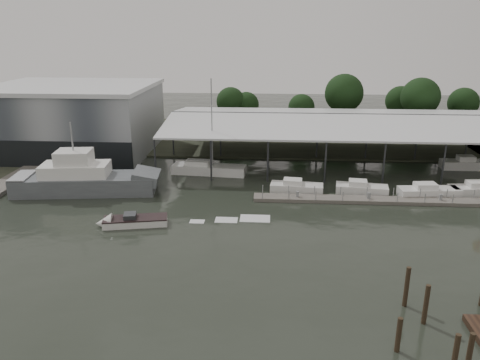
{
  "coord_description": "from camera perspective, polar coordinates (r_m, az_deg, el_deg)",
  "views": [
    {
      "loc": [
        2.76,
        -40.62,
        18.9
      ],
      "look_at": [
        -0.55,
        9.28,
        2.5
      ],
      "focal_mm": 35.0,
      "sensor_mm": 36.0,
      "label": 1
    }
  ],
  "objects": [
    {
      "name": "ground",
      "position": [
        44.89,
        -0.08,
        -6.75
      ],
      "size": [
        200.0,
        200.0,
        0.0
      ],
      "primitive_type": "plane",
      "color": "#242922",
      "rests_on": "ground"
    },
    {
      "name": "land_strip_far",
      "position": [
        84.78,
        1.84,
        5.34
      ],
      "size": [
        140.0,
        30.0,
        0.3
      ],
      "color": "#3E4231",
      "rests_on": "ground"
    },
    {
      "name": "land_strip_west",
      "position": [
        84.67,
        -26.71,
        3.37
      ],
      "size": [
        20.0,
        40.0,
        0.3
      ],
      "color": "#3E4231",
      "rests_on": "ground"
    },
    {
      "name": "storage_warehouse",
      "position": [
        78.17,
        -19.6,
        7.08
      ],
      "size": [
        24.5,
        20.5,
        10.5
      ],
      "color": "gray",
      "rests_on": "ground"
    },
    {
      "name": "covered_boat_shed",
      "position": [
        71.24,
        15.39,
        7.18
      ],
      "size": [
        58.24,
        24.0,
        6.96
      ],
      "color": "silver",
      "rests_on": "ground"
    },
    {
      "name": "trawler_dock",
      "position": [
        66.37,
        -25.98,
        -0.05
      ],
      "size": [
        3.0,
        18.0,
        0.5
      ],
      "color": "slate",
      "rests_on": "ground"
    },
    {
      "name": "floating_dock",
      "position": [
        55.34,
        16.35,
        -2.36
      ],
      "size": [
        28.0,
        2.0,
        1.4
      ],
      "color": "slate",
      "rests_on": "ground"
    },
    {
      "name": "grey_trawler",
      "position": [
        58.65,
        -18.26,
        0.04
      ],
      "size": [
        17.51,
        6.51,
        8.84
      ],
      "rotation": [
        0.0,
        0.0,
        0.12
      ],
      "color": "#595E63",
      "rests_on": "ground"
    },
    {
      "name": "white_sailboat",
      "position": [
        63.25,
        -3.94,
        1.34
      ],
      "size": [
        10.09,
        3.54,
        12.9
      ],
      "rotation": [
        0.0,
        0.0,
        -0.1
      ],
      "color": "silver",
      "rests_on": "ground"
    },
    {
      "name": "speedboat_underway",
      "position": [
        48.17,
        -13.32,
        -4.96
      ],
      "size": [
        17.85,
        5.41,
        2.0
      ],
      "rotation": [
        0.0,
        0.0,
        3.34
      ],
      "color": "silver",
      "rests_on": "ground"
    },
    {
      "name": "moored_cruiser_0",
      "position": [
        56.39,
        6.85,
        -0.9
      ],
      "size": [
        6.42,
        2.83,
        1.7
      ],
      "rotation": [
        0.0,
        0.0,
        -0.1
      ],
      "color": "silver",
      "rests_on": "ground"
    },
    {
      "name": "moored_cruiser_1",
      "position": [
        57.39,
        14.55,
        -1.03
      ],
      "size": [
        6.27,
        3.02,
        1.7
      ],
      "rotation": [
        0.0,
        0.0,
        -0.14
      ],
      "color": "silver",
      "rests_on": "ground"
    },
    {
      "name": "moored_cruiser_2",
      "position": [
        58.84,
        22.0,
        -1.33
      ],
      "size": [
        7.16,
        2.86,
        1.7
      ],
      "rotation": [
        0.0,
        0.0,
        0.1
      ],
      "color": "silver",
      "rests_on": "ground"
    },
    {
      "name": "mooring_pilings",
      "position": [
        33.72,
        23.0,
        -15.47
      ],
      "size": [
        7.54,
        7.49,
        3.66
      ],
      "color": "#372C1B",
      "rests_on": "ground"
    },
    {
      "name": "horizon_tree_line",
      "position": [
        91.98,
        17.67,
        9.27
      ],
      "size": [
        64.66,
        10.71,
        10.73
      ],
      "color": "black",
      "rests_on": "ground"
    }
  ]
}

